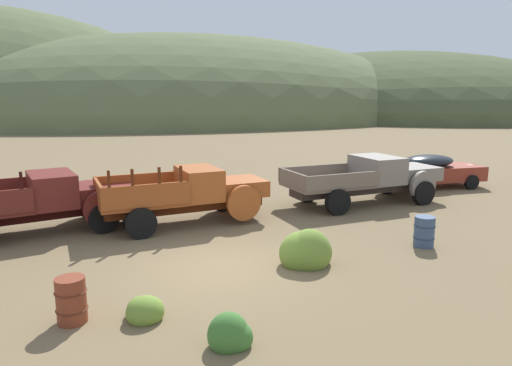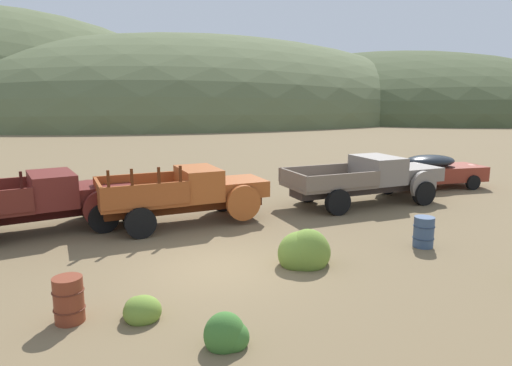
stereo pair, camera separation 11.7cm
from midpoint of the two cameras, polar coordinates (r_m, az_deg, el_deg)
The scene contains 12 objects.
ground_plane at distance 11.99m, azimuth -4.64°, elevation -10.36°, with size 300.00×300.00×0.00m, color brown.
hill_distant at distance 86.05m, azimuth -6.92°, elevation 7.95°, with size 98.80×65.85×29.02m, color #56603D.
hill_far_right at distance 106.40m, azimuth 15.79°, elevation 8.18°, with size 76.86×86.49×26.12m, color #424C2D.
truck_oxblood at distance 16.18m, azimuth -23.97°, elevation -1.96°, with size 6.11×3.18×2.16m.
truck_oxide_orange at distance 15.90m, azimuth -7.40°, elevation -1.27°, with size 5.70×2.56×2.16m.
truck_primer_gray at distance 19.26m, azimuth 14.70°, elevation 0.57°, with size 6.60×2.62×1.89m.
car_rust_red at distance 23.34m, azimuth 21.62°, elevation 1.46°, with size 5.10×2.44×1.57m.
oil_drum_spare at distance 9.82m, azimuth -21.83°, elevation -13.24°, with size 0.60×0.60×0.91m.
oil_drum_by_truck at distance 14.22m, azimuth 20.25°, elevation -5.69°, with size 0.61×0.61×0.89m.
bush_front_left at distance 8.49m, azimuth -3.18°, elevation -18.31°, with size 0.80×0.67×0.80m.
bush_back_edge at distance 9.67m, azimuth -13.68°, elevation -15.06°, with size 0.75×0.82×0.62m.
bush_front_right at distance 12.11m, azimuth 6.47°, elevation -8.58°, with size 1.42×1.16×1.24m.
Camera 2 is at (-3.25, -10.70, 4.35)m, focal length 32.34 mm.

